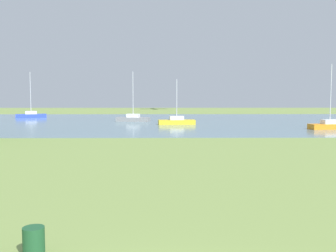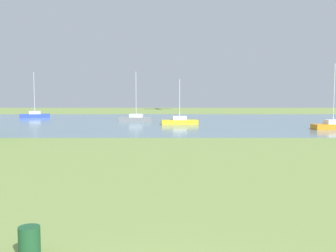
# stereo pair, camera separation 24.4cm
# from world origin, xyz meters

# --- Properties ---
(ground_plane) EXTENTS (160.00, 160.00, 0.00)m
(ground_plane) POSITION_xyz_m (0.00, 22.00, 0.00)
(ground_plane) COLOR #7F994C
(litter_bin) EXTENTS (0.56, 0.56, 0.80)m
(litter_bin) POSITION_xyz_m (-3.28, 2.83, 0.40)
(litter_bin) COLOR #1E512D
(litter_bin) RESTS_ON ground
(water_surface) EXTENTS (140.00, 40.00, 0.02)m
(water_surface) POSITION_xyz_m (0.00, 50.00, 0.01)
(water_surface) COLOR slate
(water_surface) RESTS_ON ground
(sailboat_blue) EXTENTS (5.03, 2.95, 7.51)m
(sailboat_blue) POSITION_xyz_m (-21.80, 59.53, 0.47)
(sailboat_blue) COLOR blue
(sailboat_blue) RESTS_ON water_surface
(sailboat_yellow) EXTENTS (4.92, 1.94, 5.91)m
(sailboat_yellow) POSITION_xyz_m (1.82, 45.48, 0.45)
(sailboat_yellow) COLOR yellow
(sailboat_yellow) RESTS_ON water_surface
(sailboat_gray) EXTENTS (5.00, 2.38, 7.17)m
(sailboat_gray) POSITION_xyz_m (-4.29, 50.79, 0.47)
(sailboat_gray) COLOR gray
(sailboat_gray) RESTS_ON water_surface
(sailboat_orange) EXTENTS (5.00, 2.37, 7.44)m
(sailboat_orange) POSITION_xyz_m (19.17, 38.64, 0.47)
(sailboat_orange) COLOR orange
(sailboat_orange) RESTS_ON water_surface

